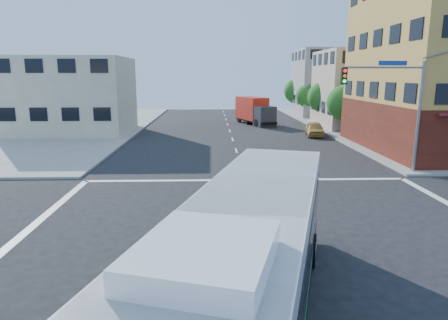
{
  "coord_description": "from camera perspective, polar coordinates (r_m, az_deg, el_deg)",
  "views": [
    {
      "loc": [
        -2.04,
        -13.54,
        6.14
      ],
      "look_at": [
        -1.46,
        4.99,
        2.2
      ],
      "focal_mm": 32.0,
      "sensor_mm": 36.0,
      "label": 1
    }
  ],
  "objects": [
    {
      "name": "ground",
      "position": [
        15.01,
        6.33,
        -12.22
      ],
      "size": [
        120.0,
        120.0,
        0.0
      ],
      "primitive_type": "plane",
      "color": "black",
      "rests_on": "ground"
    },
    {
      "name": "building_east_near",
      "position": [
        51.21,
        20.3,
        9.45
      ],
      "size": [
        12.06,
        10.06,
        9.0
      ],
      "color": "tan",
      "rests_on": "ground"
    },
    {
      "name": "building_east_far",
      "position": [
        64.4,
        15.66,
        10.57
      ],
      "size": [
        12.06,
        10.06,
        10.0
      ],
      "color": "gray",
      "rests_on": "ground"
    },
    {
      "name": "building_west",
      "position": [
        46.08,
        -21.0,
        8.57
      ],
      "size": [
        12.06,
        10.06,
        8.0
      ],
      "color": "beige",
      "rests_on": "ground"
    },
    {
      "name": "signal_mast_ne",
      "position": [
        26.62,
        23.17,
        8.56
      ],
      "size": [
        7.91,
        1.13,
        8.07
      ],
      "color": "gray",
      "rests_on": "ground"
    },
    {
      "name": "street_tree_a",
      "position": [
        43.82,
        16.94,
        8.16
      ],
      "size": [
        3.6,
        3.6,
        5.53
      ],
      "color": "#3A2215",
      "rests_on": "ground"
    },
    {
      "name": "street_tree_b",
      "position": [
        51.45,
        14.12,
        9.0
      ],
      "size": [
        3.8,
        3.8,
        5.79
      ],
      "color": "#3A2215",
      "rests_on": "ground"
    },
    {
      "name": "street_tree_c",
      "position": [
        59.19,
        11.99,
        9.16
      ],
      "size": [
        3.4,
        3.4,
        5.29
      ],
      "color": "#3A2215",
      "rests_on": "ground"
    },
    {
      "name": "street_tree_d",
      "position": [
        66.97,
        10.39,
        9.89
      ],
      "size": [
        4.0,
        4.0,
        6.03
      ],
      "color": "#3A2215",
      "rests_on": "ground"
    },
    {
      "name": "transit_bus",
      "position": [
        9.5,
        3.38,
        -14.86
      ],
      "size": [
        6.29,
        13.02,
        3.78
      ],
      "rotation": [
        0.0,
        0.0,
        -0.29
      ],
      "color": "black",
      "rests_on": "ground"
    },
    {
      "name": "box_truck",
      "position": [
        51.2,
        4.42,
        6.95
      ],
      "size": [
        4.69,
        7.84,
        3.4
      ],
      "rotation": [
        0.0,
        0.0,
        0.36
      ],
      "color": "#2A292E",
      "rests_on": "ground"
    },
    {
      "name": "parked_car",
      "position": [
        42.21,
        12.84,
        4.35
      ],
      "size": [
        2.37,
        4.49,
        1.46
      ],
      "primitive_type": "imported",
      "rotation": [
        0.0,
        0.0,
        -0.16
      ],
      "color": "#B48D40",
      "rests_on": "ground"
    }
  ]
}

